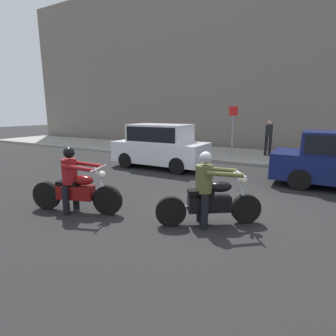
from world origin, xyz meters
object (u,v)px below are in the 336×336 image
(motorcycle_with_rider_olive, at_px, (209,195))
(pedestrian_bystander, at_px, (269,135))
(parked_hatchback_white, at_px, (160,145))
(motorcycle_with_rider_crimson, at_px, (75,186))
(street_sign_post, at_px, (233,126))

(motorcycle_with_rider_olive, relative_size, pedestrian_bystander, 1.09)
(motorcycle_with_rider_olive, height_order, pedestrian_bystander, pedestrian_bystander)
(motorcycle_with_rider_olive, height_order, parked_hatchback_white, parked_hatchback_white)
(motorcycle_with_rider_olive, relative_size, motorcycle_with_rider_crimson, 0.86)
(street_sign_post, bearing_deg, motorcycle_with_rider_olive, -77.47)
(motorcycle_with_rider_olive, distance_m, street_sign_post, 8.55)
(motorcycle_with_rider_olive, distance_m, parked_hatchback_white, 5.87)
(motorcycle_with_rider_crimson, distance_m, parked_hatchback_white, 5.36)
(parked_hatchback_white, bearing_deg, street_sign_post, 62.89)
(motorcycle_with_rider_crimson, height_order, street_sign_post, street_sign_post)
(motorcycle_with_rider_olive, xyz_separation_m, pedestrian_bystander, (-0.21, 8.97, 0.52))
(motorcycle_with_rider_crimson, relative_size, parked_hatchback_white, 0.57)
(motorcycle_with_rider_olive, distance_m, pedestrian_bystander, 8.98)
(parked_hatchback_white, distance_m, pedestrian_bystander, 5.76)
(parked_hatchback_white, xyz_separation_m, pedestrian_bystander, (3.59, 4.50, 0.22))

